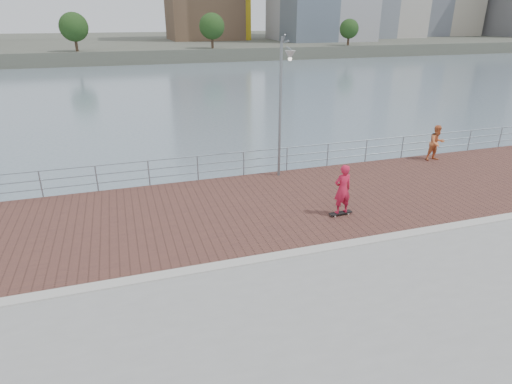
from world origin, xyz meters
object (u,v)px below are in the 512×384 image
object	(u,v)px
street_lamp	(284,85)
bystander	(437,143)
guardrail	(221,163)
skateboarder	(343,189)

from	to	relation	value
street_lamp	bystander	xyz separation A→B (m)	(8.05, 0.10, -3.15)
guardrail	skateboarder	xyz separation A→B (m)	(3.17, -5.02, 0.32)
bystander	skateboarder	bearing A→B (deg)	-150.24
guardrail	bystander	xyz separation A→B (m)	(10.56, -0.81, 0.20)
skateboarder	bystander	xyz separation A→B (m)	(7.38, 4.21, -0.12)
street_lamp	bystander	bearing A→B (deg)	0.74
bystander	street_lamp	bearing A→B (deg)	-179.18
guardrail	skateboarder	bearing A→B (deg)	-57.70
skateboarder	bystander	size ratio (longest dim) A/B	1.04
skateboarder	bystander	bearing A→B (deg)	-154.49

